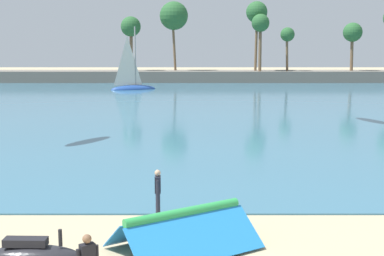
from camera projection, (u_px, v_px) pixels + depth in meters
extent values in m
cube|color=#386B84|center=(181.00, 89.00, 71.18)|extent=(220.00, 106.36, 0.06)
cube|color=slate|center=(183.00, 76.00, 84.06)|extent=(91.88, 6.00, 1.80)
cylinder|color=brown|center=(176.00, 43.00, 83.99)|extent=(0.79, 0.43, 8.56)
sphere|color=#285B2D|center=(176.00, 16.00, 83.32)|extent=(4.44, 4.44, 4.44)
cylinder|color=brown|center=(263.00, 47.00, 81.76)|extent=(0.52, 0.87, 7.38)
sphere|color=#285B2D|center=(263.00, 23.00, 81.18)|extent=(2.74, 2.74, 2.74)
cylinder|color=brown|center=(290.00, 53.00, 82.46)|extent=(0.61, 0.59, 5.65)
sphere|color=#285B2D|center=(290.00, 34.00, 82.02)|extent=(2.19, 2.19, 2.19)
cylinder|color=brown|center=(259.00, 42.00, 83.31)|extent=(0.58, 0.83, 9.09)
sphere|color=#285B2D|center=(259.00, 12.00, 82.60)|extent=(3.33, 3.33, 3.33)
cylinder|color=brown|center=(354.00, 52.00, 82.93)|extent=(0.56, 0.57, 5.99)
sphere|color=#285B2D|center=(355.00, 32.00, 82.46)|extent=(2.97, 2.97, 2.97)
cylinder|color=brown|center=(134.00, 49.00, 83.68)|extent=(0.68, 0.85, 6.90)
sphere|color=#285B2D|center=(133.00, 26.00, 83.14)|extent=(3.14, 3.14, 3.14)
cube|color=#237FD1|center=(174.00, 224.00, 16.06)|extent=(4.01, 3.16, 0.98)
cube|color=#237FD1|center=(199.00, 238.00, 14.89)|extent=(4.01, 3.16, 0.98)
cylinder|color=green|center=(186.00, 213.00, 15.39)|extent=(3.34, 2.26, 0.28)
ellipsoid|color=#232328|center=(37.00, 256.00, 13.66)|extent=(2.42, 0.90, 0.56)
cube|color=black|center=(28.00, 242.00, 13.60)|extent=(1.11, 0.39, 0.20)
cylinder|color=black|center=(63.00, 238.00, 13.56)|extent=(0.10, 0.10, 0.44)
cube|color=black|center=(90.00, 256.00, 12.16)|extent=(0.39, 0.36, 0.58)
sphere|color=brown|center=(89.00, 239.00, 12.10)|extent=(0.21, 0.21, 0.21)
cylinder|color=black|center=(99.00, 255.00, 12.30)|extent=(0.09, 0.09, 0.50)
cylinder|color=#23232D|center=(160.00, 205.00, 18.36)|extent=(0.15, 0.15, 0.86)
cylinder|color=#23232D|center=(160.00, 203.00, 18.58)|extent=(0.15, 0.15, 0.86)
cube|color=#23232D|center=(160.00, 184.00, 18.36)|extent=(0.21, 0.35, 0.58)
sphere|color=tan|center=(160.00, 173.00, 18.30)|extent=(0.21, 0.21, 0.21)
cylinder|color=#23232D|center=(160.00, 187.00, 18.14)|extent=(0.09, 0.09, 0.50)
cylinder|color=#23232D|center=(160.00, 184.00, 18.59)|extent=(0.09, 0.09, 0.50)
ellipsoid|color=#234793|center=(136.00, 89.00, 69.78)|extent=(6.26, 3.96, 1.20)
cylinder|color=gray|center=(138.00, 56.00, 69.21)|extent=(0.18, 0.18, 7.53)
pyramid|color=silver|center=(130.00, 60.00, 68.92)|extent=(2.57, 1.20, 6.40)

